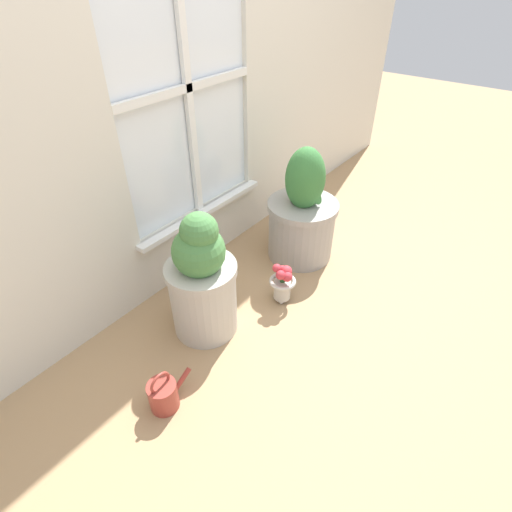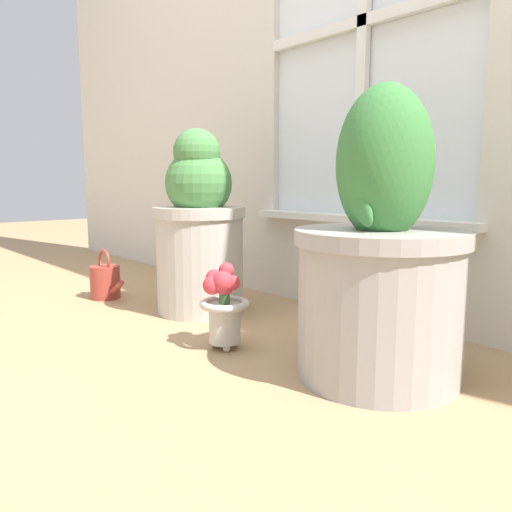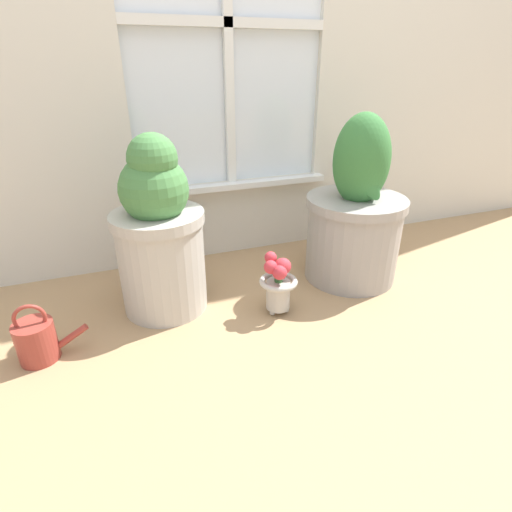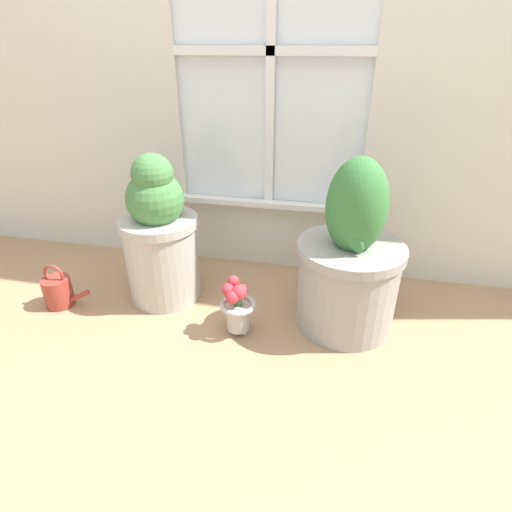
# 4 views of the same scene
# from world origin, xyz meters

# --- Properties ---
(ground_plane) EXTENTS (10.00, 10.00, 0.00)m
(ground_plane) POSITION_xyz_m (0.00, 0.00, 0.00)
(ground_plane) COLOR tan
(potted_plant_left) EXTENTS (0.31, 0.31, 0.62)m
(potted_plant_left) POSITION_xyz_m (-0.38, 0.30, 0.28)
(potted_plant_left) COLOR #B7B2A8
(potted_plant_left) RESTS_ON ground_plane
(potted_plant_right) EXTENTS (0.39, 0.39, 0.66)m
(potted_plant_right) POSITION_xyz_m (0.38, 0.27, 0.26)
(potted_plant_right) COLOR #9E9993
(potted_plant_right) RESTS_ON ground_plane
(flower_vase) EXTENTS (0.13, 0.13, 0.23)m
(flower_vase) POSITION_xyz_m (-0.01, 0.12, 0.12)
(flower_vase) COLOR #BCB7AD
(flower_vase) RESTS_ON ground_plane
(watering_can) EXTENTS (0.20, 0.11, 0.19)m
(watering_can) POSITION_xyz_m (-0.78, 0.14, 0.07)
(watering_can) COLOR #99382D
(watering_can) RESTS_ON ground_plane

